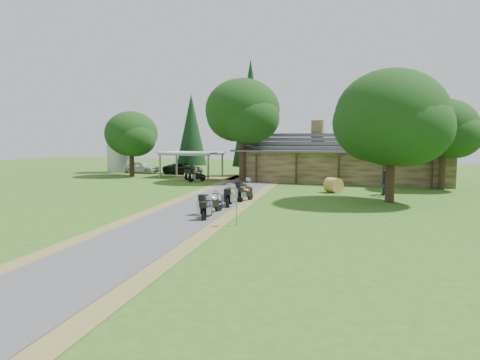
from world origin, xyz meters
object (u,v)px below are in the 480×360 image
(lodge, at_px, (345,157))
(motorcycle_row_e, at_px, (244,187))
(car_white_sedan, at_px, (142,165))
(motorcycle_row_b, at_px, (211,202))
(silo, at_px, (120,146))
(carport, at_px, (192,165))
(motorcycle_row_c, at_px, (229,196))
(motorcycle_row_d, at_px, (245,193))
(motorcycle_carport_a, at_px, (192,174))
(hay_bale, at_px, (333,185))
(car_dark_suv, at_px, (183,166))
(motorcycle_carport_b, at_px, (197,175))
(motorcycle_row_a, at_px, (207,208))

(lodge, height_order, motorcycle_row_e, lodge)
(lodge, distance_m, car_white_sedan, 24.99)
(motorcycle_row_b, bearing_deg, car_white_sedan, 49.85)
(silo, xyz_separation_m, carport, (11.53, -3.30, -1.84))
(silo, height_order, motorcycle_row_c, silo)
(motorcycle_row_d, bearing_deg, lodge, -1.25)
(silo, bearing_deg, lodge, -3.73)
(silo, distance_m, carport, 12.13)
(motorcycle_row_e, height_order, motorcycle_carport_a, motorcycle_row_e)
(lodge, bearing_deg, motorcycle_row_c, -103.54)
(hay_bale, bearing_deg, carport, 152.35)
(hay_bale, bearing_deg, car_dark_suv, 148.20)
(car_white_sedan, xyz_separation_m, motorcycle_row_d, (20.28, -19.23, -0.39))
(car_white_sedan, xyz_separation_m, car_dark_suv, (5.67, 0.10, 0.06))
(motorcycle_carport_b, bearing_deg, lodge, -42.48)
(car_dark_suv, relative_size, motorcycle_row_e, 2.77)
(carport, height_order, hay_bale, carport)
(motorcycle_carport_a, bearing_deg, motorcycle_row_a, -127.81)
(car_white_sedan, height_order, car_dark_suv, car_dark_suv)
(motorcycle_row_d, bearing_deg, motorcycle_row_e, 33.94)
(car_white_sedan, distance_m, motorcycle_row_c, 29.59)
(car_white_sedan, height_order, motorcycle_carport_a, car_white_sedan)
(motorcycle_carport_b, bearing_deg, motorcycle_row_c, -122.77)
(lodge, height_order, motorcycle_row_a, lodge)
(lodge, height_order, motorcycle_carport_b, lodge)
(hay_bale, bearing_deg, car_white_sedan, 154.49)
(motorcycle_row_d, relative_size, motorcycle_row_e, 0.88)
(motorcycle_row_b, relative_size, motorcycle_carport_b, 1.03)
(silo, distance_m, motorcycle_row_c, 31.99)
(carport, bearing_deg, motorcycle_row_d, -51.70)
(silo, distance_m, hay_bale, 31.08)
(silo, distance_m, motorcycle_row_e, 28.02)
(car_white_sedan, height_order, motorcycle_row_b, car_white_sedan)
(car_white_sedan, height_order, motorcycle_carport_b, car_white_sedan)
(hay_bale, bearing_deg, motorcycle_row_b, -112.04)
(lodge, relative_size, motorcycle_row_d, 12.76)
(car_dark_suv, bearing_deg, motorcycle_carport_b, -140.41)
(motorcycle_row_b, distance_m, motorcycle_row_c, 3.12)
(motorcycle_row_e, distance_m, motorcycle_carport_b, 12.18)
(lodge, distance_m, motorcycle_row_e, 15.91)
(motorcycle_carport_a, bearing_deg, car_dark_suv, 59.01)
(motorcycle_carport_b, bearing_deg, motorcycle_row_e, -112.66)
(silo, relative_size, motorcycle_carport_a, 3.59)
(motorcycle_row_b, height_order, hay_bale, motorcycle_row_b)
(car_dark_suv, bearing_deg, motorcycle_row_a, -146.20)
(motorcycle_carport_b, bearing_deg, hay_bale, -82.86)
(motorcycle_row_b, height_order, motorcycle_carport_a, motorcycle_row_b)
(silo, xyz_separation_m, motorcycle_row_e, (22.42, -16.60, -2.59))
(motorcycle_row_a, distance_m, motorcycle_row_b, 1.71)
(motorcycle_row_e, bearing_deg, motorcycle_carport_a, 53.53)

